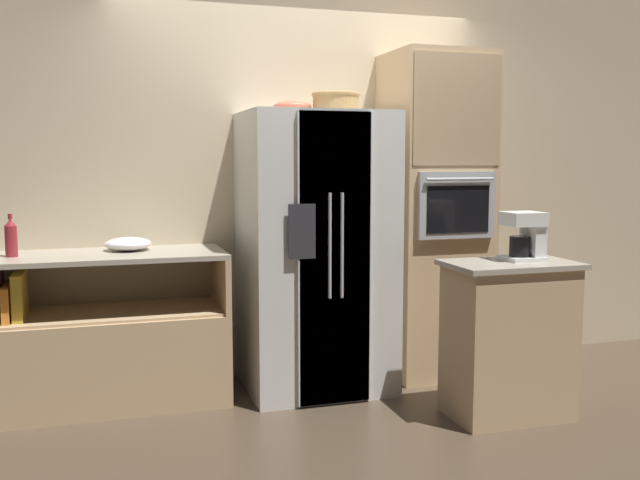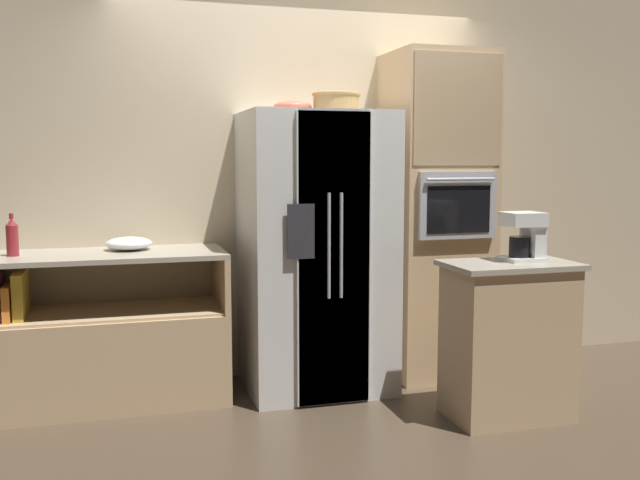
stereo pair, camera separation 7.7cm
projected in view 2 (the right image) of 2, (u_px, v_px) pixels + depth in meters
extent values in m
plane|color=#4C3D2D|center=(317.00, 388.00, 4.66)|extent=(20.00, 20.00, 0.00)
cube|color=beige|center=(299.00, 172.00, 4.92)|extent=(12.00, 0.06, 2.80)
cube|color=tan|center=(108.00, 358.00, 4.36)|extent=(1.43, 0.62, 0.56)
cube|color=tan|center=(107.00, 312.00, 4.33)|extent=(1.37, 0.57, 0.02)
cube|color=tan|center=(220.00, 280.00, 4.51)|extent=(0.04, 0.62, 0.34)
cube|color=#ADA38E|center=(105.00, 255.00, 4.29)|extent=(1.43, 0.62, 0.03)
cube|color=orange|center=(10.00, 300.00, 4.14)|extent=(0.04, 0.39, 0.20)
cube|color=gold|center=(21.00, 294.00, 4.15)|extent=(0.06, 0.35, 0.27)
cube|color=silver|center=(316.00, 252.00, 4.60)|extent=(0.91, 0.75, 1.79)
cube|color=silver|center=(333.00, 260.00, 4.22)|extent=(0.45, 0.02, 1.75)
cube|color=silver|center=(335.00, 260.00, 4.23)|extent=(0.45, 0.02, 1.75)
cylinder|color=#B2B2B7|center=(329.00, 246.00, 4.18)|extent=(0.02, 0.02, 0.63)
cylinder|color=#B2B2B7|center=(341.00, 246.00, 4.20)|extent=(0.02, 0.02, 0.63)
cube|color=#2D2D33|center=(301.00, 232.00, 4.14)|extent=(0.16, 0.01, 0.32)
cube|color=tan|center=(436.00, 216.00, 4.89)|extent=(0.66, 0.60, 2.20)
cube|color=#ADADB2|center=(458.00, 205.00, 4.57)|extent=(0.54, 0.04, 0.43)
cube|color=black|center=(459.00, 210.00, 4.56)|extent=(0.44, 0.01, 0.30)
cylinder|color=#B2B2B7|center=(461.00, 179.00, 4.52)|extent=(0.47, 0.02, 0.02)
cube|color=tan|center=(459.00, 109.00, 4.52)|extent=(0.62, 0.01, 0.71)
cube|color=tan|center=(508.00, 343.00, 4.09)|extent=(0.68, 0.42, 0.88)
cube|color=#ADA38E|center=(510.00, 265.00, 4.04)|extent=(0.74, 0.46, 0.03)
cylinder|color=tan|center=(336.00, 104.00, 4.55)|extent=(0.29, 0.29, 0.11)
torus|color=tan|center=(336.00, 94.00, 4.54)|extent=(0.31, 0.31, 0.02)
ellipsoid|color=#DB664C|center=(293.00, 106.00, 4.52)|extent=(0.24, 0.24, 0.07)
cylinder|color=maroon|center=(12.00, 241.00, 4.14)|extent=(0.07, 0.07, 0.18)
cone|color=maroon|center=(11.00, 222.00, 4.13)|extent=(0.07, 0.07, 0.04)
cylinder|color=maroon|center=(11.00, 216.00, 4.12)|extent=(0.02, 0.02, 0.03)
ellipsoid|color=white|center=(129.00, 243.00, 4.42)|extent=(0.28, 0.28, 0.08)
cube|color=white|center=(522.00, 259.00, 4.09)|extent=(0.22, 0.20, 0.02)
cylinder|color=black|center=(519.00, 247.00, 4.08)|extent=(0.12, 0.12, 0.12)
cube|color=white|center=(533.00, 236.00, 4.09)|extent=(0.08, 0.17, 0.28)
cube|color=white|center=(523.00, 219.00, 4.06)|extent=(0.22, 0.20, 0.08)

